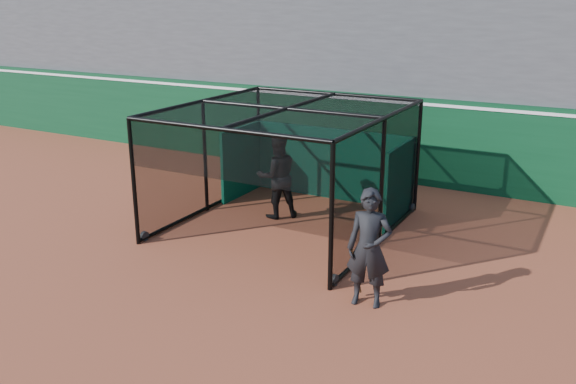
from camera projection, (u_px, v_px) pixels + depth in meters
The scene contains 6 objects.
ground at pixel (220, 291), 11.20m from camera, with size 120.00×120.00×0.00m, color brown.
outfield_wall at pixel (384, 136), 17.93m from camera, with size 50.00×0.50×2.50m.
grandstand at pixel (428, 20), 20.12m from camera, with size 50.00×7.85×8.95m.
batting_cage at pixel (287, 169), 14.04m from camera, with size 4.71×5.20×2.78m.
batter at pixel (277, 176), 14.73m from camera, with size 1.00×0.78×2.07m, color black.
on_deck_player at pixel (369, 248), 10.41m from camera, with size 0.85×0.63×2.11m.
Camera 1 is at (5.95, -8.30, 5.11)m, focal length 38.00 mm.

